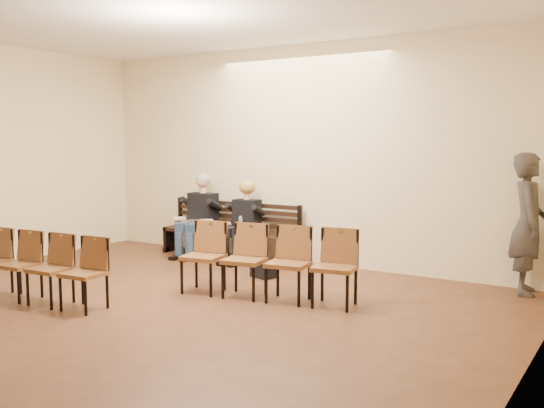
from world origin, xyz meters
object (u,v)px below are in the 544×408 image
Objects in this scene: bag at (263,269)px; passerby at (528,213)px; laptop at (192,224)px; water_bottle at (240,231)px; chair_row_front at (266,262)px; seated_woman at (243,224)px; chair_row_back at (34,267)px; seated_man at (200,214)px; bench at (229,245)px.

passerby is (3.39, 1.04, 0.93)m from bag.
passerby is (5.28, 0.37, 0.48)m from laptop.
water_bottle is 0.09× the size of chair_row_front.
seated_woman is 0.60× the size of chair_row_back.
seated_man is 0.21m from laptop.
laptop is (-0.97, -0.15, -0.05)m from seated_woman.
water_bottle is 3.29m from chair_row_back.
water_bottle is at bearing -64.25° from seated_woman.
seated_woman reaches higher than bench.
seated_woman is at bearing 72.95° from chair_row_back.
bench is at bearing 144.31° from bag.
passerby is (5.24, 0.22, 0.34)m from seated_man.
seated_woman is 5.99× the size of water_bottle.
bench is 1.14× the size of chair_row_front.
passerby reaches higher than seated_man.
bag is (1.89, -0.67, -0.45)m from laptop.
seated_woman reaches higher than bag.
seated_woman is 0.55× the size of chair_row_front.
bench is 1.81× the size of seated_man.
laptop is at bearing 160.43° from bag.
seated_woman is at bearing 79.06° from passerby.
laptop is 3.07m from chair_row_front.
laptop is (-0.04, -0.15, -0.15)m from seated_man.
seated_woman is at bearing 138.42° from bag.
chair_row_back is (-2.35, -1.63, -0.04)m from chair_row_front.
chair_row_back is (0.19, -3.44, -0.29)m from seated_man.
bench is 2.09× the size of seated_woman.
water_bottle is at bearing -36.93° from bench.
seated_man is at bearing 59.48° from laptop.
seated_man reaches higher than chair_row_back.
bag is (0.80, -0.56, -0.43)m from water_bottle.
seated_woman is 4.35m from passerby.
seated_man reaches higher than chair_row_front.
bench is at bearing 143.07° from water_bottle.
water_bottle is 0.10× the size of passerby.
laptop is 1.10m from water_bottle.
bench is 0.72m from water_bottle.
laptop is (-0.58, -0.27, 0.35)m from bench.
passerby is at bearing 30.93° from chair_row_back.
chair_row_front is (2.54, -1.81, -0.25)m from seated_man.
chair_row_back is (-5.05, -3.66, -0.63)m from passerby.
laptop is 2.06m from bag.
seated_man is 4.33× the size of laptop.
laptop is 1.60× the size of water_bottle.
bag is 3.67m from passerby.
chair_row_back is at bearing -86.84° from seated_man.
chair_row_back reaches higher than bench.
chair_row_front is (1.49, -1.55, -0.09)m from water_bottle.
bench reaches higher than bag.
bench is 4.78m from passerby.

